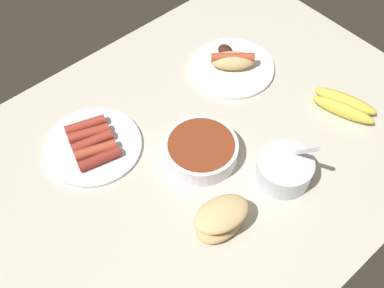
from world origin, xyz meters
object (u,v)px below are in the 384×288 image
object	(u,v)px
plate_hotdog_assembled	(232,64)
plate_sausages	(93,144)
bread_stack	(221,218)
bowl_chili	(201,149)
bowl_coleslaw	(284,168)
banana_bunch	(344,105)

from	to	relation	value
plate_hotdog_assembled	plate_sausages	xyz separation A→B (cm)	(-44.41, 2.88, -0.59)
bread_stack	bowl_chili	bearing A→B (deg)	60.89
plate_sausages	bowl_coleslaw	distance (cm)	46.24
bowl_chili	banana_bunch	bearing A→B (deg)	-19.88
plate_sausages	bowl_coleslaw	size ratio (longest dim) A/B	1.49
bowl_chili	bowl_coleslaw	world-z (taller)	bowl_coleslaw
bowl_chili	banana_bunch	size ratio (longest dim) A/B	0.96
plate_hotdog_assembled	plate_sausages	distance (cm)	44.51
plate_sausages	bowl_chili	bearing A→B (deg)	-46.99
plate_hotdog_assembled	banana_bunch	world-z (taller)	plate_hotdog_assembled
bowl_chili	banana_bunch	distance (cm)	39.83
bread_stack	bowl_chili	distance (cm)	19.07
plate_sausages	banana_bunch	distance (cm)	64.53
bowl_chili	plate_sausages	bearing A→B (deg)	133.01
banana_bunch	bread_stack	bearing A→B (deg)	-176.20
plate_sausages	bread_stack	bearing A→B (deg)	-76.28
bread_stack	plate_sausages	size ratio (longest dim) A/B	0.59
bowl_chili	plate_sausages	distance (cm)	26.52
bowl_chili	plate_sausages	world-z (taller)	bowl_chili
plate_hotdog_assembled	banana_bunch	xyz separation A→B (cm)	(11.10, -30.02, 0.13)
plate_sausages	plate_hotdog_assembled	bearing A→B (deg)	-3.71
plate_hotdog_assembled	bowl_coleslaw	xyz separation A→B (cm)	(-15.94, -33.50, 1.62)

